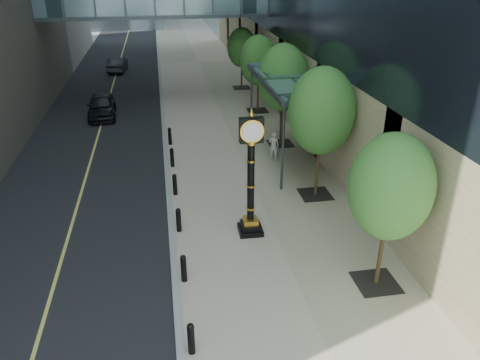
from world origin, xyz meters
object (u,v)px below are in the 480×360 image
at_px(street_clock, 251,184).
at_px(car_near, 102,106).
at_px(car_far, 118,64).
at_px(pedestrian, 274,146).

height_order(street_clock, car_near, street_clock).
distance_m(street_clock, car_far, 31.17).
bearing_deg(car_near, pedestrian, -47.20).
bearing_deg(car_far, car_near, 93.74).
relative_size(street_clock, pedestrian, 3.16).
bearing_deg(street_clock, pedestrian, 70.96).
relative_size(car_near, car_far, 1.09).
distance_m(street_clock, pedestrian, 7.60).
bearing_deg(car_far, pedestrian, 116.68).
bearing_deg(car_near, street_clock, -69.80).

